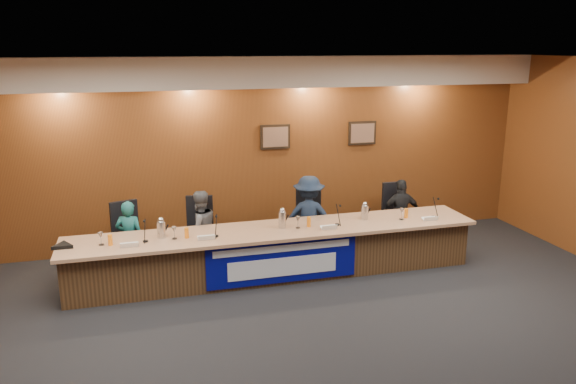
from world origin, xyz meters
name	(u,v)px	position (x,y,z in m)	size (l,w,h in m)	color
floor	(328,357)	(0.00, 0.00, 0.00)	(10.00, 10.00, 0.00)	black
ceiling	(335,64)	(0.00, 0.00, 3.20)	(10.00, 8.00, 0.04)	silver
wall_back	(252,152)	(0.00, 4.00, 1.60)	(10.00, 0.04, 3.20)	brown
soffit	(254,72)	(0.00, 3.75, 2.95)	(10.00, 0.50, 0.50)	beige
dais_body	(276,253)	(0.00, 2.40, 0.35)	(6.00, 0.80, 0.70)	#4A311B
dais_top	(276,231)	(0.00, 2.35, 0.72)	(6.10, 0.95, 0.05)	tan
banner	(283,261)	(0.00, 1.99, 0.38)	(2.20, 0.02, 0.65)	#040772
banner_text_upper	(283,248)	(0.00, 1.97, 0.58)	(2.00, 0.01, 0.10)	silver
banner_text_lower	(283,267)	(0.00, 1.97, 0.30)	(1.60, 0.01, 0.28)	silver
wall_photo_left	(275,137)	(0.40, 3.97, 1.85)	(0.52, 0.04, 0.42)	black
wall_photo_right	(362,133)	(2.00, 3.97, 1.85)	(0.52, 0.04, 0.42)	black
panelist_a	(130,238)	(-2.09, 3.02, 0.58)	(0.42, 0.28, 1.15)	#195B5A
panelist_b	(200,230)	(-1.05, 3.02, 0.62)	(0.60, 0.47, 1.23)	#54565A
panelist_c	(309,217)	(0.71, 3.02, 0.68)	(0.88, 0.50, 1.35)	#152237
panelist_d	(401,214)	(2.36, 3.02, 0.60)	(0.70, 0.29, 1.19)	black
office_chair_a	(130,242)	(-2.09, 3.12, 0.48)	(0.48, 0.48, 0.08)	black
office_chair_b	(199,236)	(-1.05, 3.12, 0.48)	(0.48, 0.48, 0.08)	black
office_chair_c	(307,227)	(0.71, 3.12, 0.48)	(0.48, 0.48, 0.08)	black
office_chair_d	(398,219)	(2.36, 3.12, 0.48)	(0.48, 0.48, 0.08)	black
nameplate_a	(129,245)	(-2.09, 2.11, 0.80)	(0.24, 0.06, 0.09)	white
microphone_a	(145,241)	(-1.87, 2.29, 0.76)	(0.07, 0.07, 0.02)	black
juice_glass_a	(110,240)	(-2.33, 2.27, 0.82)	(0.06, 0.06, 0.15)	orange
water_glass_a	(101,239)	(-2.45, 2.31, 0.84)	(0.08, 0.08, 0.18)	silver
nameplate_b	(207,237)	(-1.05, 2.12, 0.80)	(0.24, 0.06, 0.09)	white
microphone_b	(216,236)	(-0.91, 2.24, 0.76)	(0.07, 0.07, 0.02)	black
juice_glass_b	(187,233)	(-1.31, 2.30, 0.82)	(0.06, 0.06, 0.15)	orange
water_glass_b	(174,233)	(-1.48, 2.30, 0.84)	(0.08, 0.08, 0.18)	silver
nameplate_c	(329,227)	(0.74, 2.10, 0.80)	(0.24, 0.06, 0.09)	white
microphone_c	(337,224)	(0.93, 2.28, 0.76)	(0.07, 0.07, 0.02)	black
juice_glass_c	(309,222)	(0.49, 2.33, 0.82)	(0.06, 0.06, 0.15)	orange
water_glass_c	(298,222)	(0.32, 2.30, 0.84)	(0.08, 0.08, 0.18)	silver
nameplate_d	(431,218)	(2.39, 2.08, 0.80)	(0.24, 0.06, 0.09)	white
microphone_d	(434,217)	(2.53, 2.24, 0.76)	(0.07, 0.07, 0.02)	black
juice_glass_d	(406,213)	(2.10, 2.34, 0.82)	(0.06, 0.06, 0.15)	orange
water_glass_d	(402,214)	(1.98, 2.27, 0.84)	(0.08, 0.08, 0.18)	silver
carafe_left	(161,230)	(-1.65, 2.41, 0.87)	(0.12, 0.12, 0.24)	silver
carafe_mid	(282,220)	(0.10, 2.38, 0.87)	(0.11, 0.11, 0.25)	silver
carafe_right	(365,212)	(1.44, 2.44, 0.86)	(0.11, 0.11, 0.22)	silver
speakerphone	(63,246)	(-2.95, 2.35, 0.78)	(0.32, 0.32, 0.05)	black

